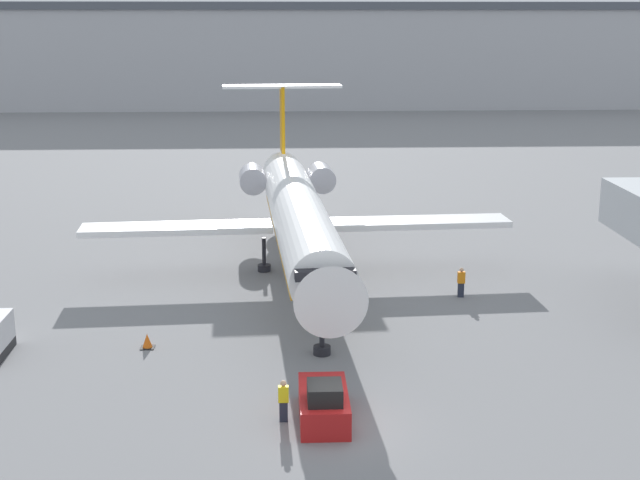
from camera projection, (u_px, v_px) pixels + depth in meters
ground_plane at (337, 428)px, 33.43m from camera, size 600.00×600.00×0.00m
terminal_building at (292, 55)px, 147.51m from camera, size 180.00×16.80×16.92m
airplane_main at (299, 215)px, 52.23m from camera, size 25.48×32.05×10.09m
pushback_tug at (324, 403)px, 34.00m from camera, size 1.85×4.02×1.81m
worker_near_tug at (283, 400)px, 33.79m from camera, size 0.40×0.24×1.67m
worker_by_wing at (461, 282)px, 48.70m from camera, size 0.40×0.24×1.67m
traffic_cone_left at (147, 341)px, 41.39m from camera, size 0.64×0.64×0.70m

